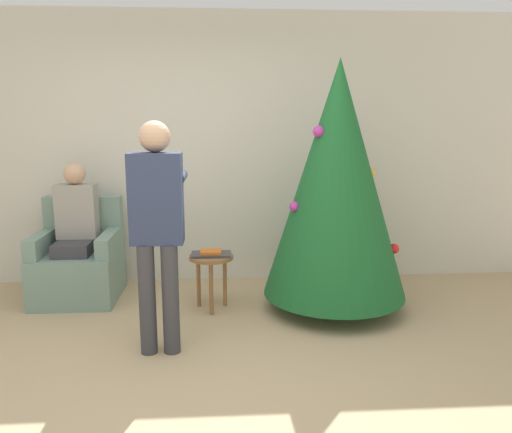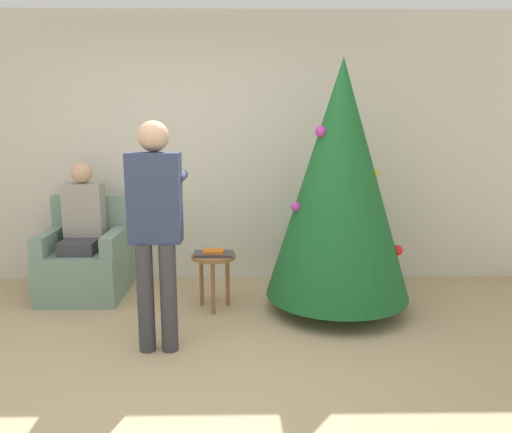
% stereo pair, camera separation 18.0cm
% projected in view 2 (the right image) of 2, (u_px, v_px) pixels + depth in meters
% --- Properties ---
extents(ground_plane, '(14.00, 14.00, 0.00)m').
position_uv_depth(ground_plane, '(164.00, 387.00, 3.14)').
color(ground_plane, tan).
extents(wall_back, '(8.00, 0.06, 2.70)m').
position_uv_depth(wall_back, '(196.00, 150.00, 5.07)').
color(wall_back, beige).
rests_on(wall_back, ground_plane).
extents(christmas_tree, '(1.24, 1.24, 2.15)m').
position_uv_depth(christmas_tree, '(340.00, 181.00, 4.21)').
color(christmas_tree, brown).
rests_on(christmas_tree, ground_plane).
extents(armchair, '(0.73, 0.74, 0.93)m').
position_uv_depth(armchair, '(86.00, 261.00, 4.75)').
color(armchair, gray).
rests_on(armchair, ground_plane).
extents(person_seated, '(0.36, 0.46, 1.27)m').
position_uv_depth(person_seated, '(82.00, 224.00, 4.65)').
color(person_seated, '#38383D').
rests_on(person_seated, ground_plane).
extents(person_standing, '(0.39, 0.57, 1.65)m').
position_uv_depth(person_standing, '(156.00, 217.00, 3.51)').
color(person_standing, '#38383D').
rests_on(person_standing, ground_plane).
extents(side_stool, '(0.39, 0.39, 0.49)m').
position_uv_depth(side_stool, '(214.00, 264.00, 4.38)').
color(side_stool, olive).
rests_on(side_stool, ground_plane).
extents(laptop, '(0.34, 0.20, 0.02)m').
position_uv_depth(laptop, '(214.00, 254.00, 4.36)').
color(laptop, '#38383D').
rests_on(laptop, side_stool).
extents(book, '(0.18, 0.13, 0.02)m').
position_uv_depth(book, '(213.00, 251.00, 4.35)').
color(book, orange).
rests_on(book, laptop).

